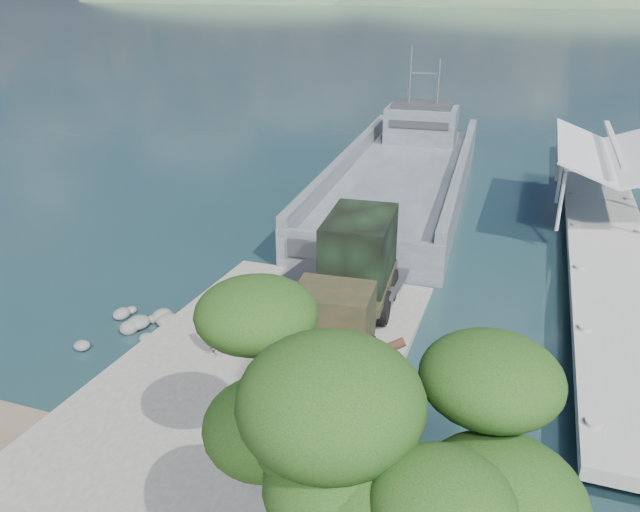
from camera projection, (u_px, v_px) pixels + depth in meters
The scene contains 10 objects.
ground at pixel (271, 358), 24.36m from camera, with size 1400.00×1400.00×0.00m, color #1A3B3E.
boat_ramp at pixel (260, 366), 23.39m from camera, with size 10.00×18.00×0.50m, color slate.
shoreline_rocks at pixel (142, 326), 26.65m from camera, with size 3.20×5.60×0.90m, color #565654, non-canonical shape.
distant_headlands at pixel (607, 5), 495.14m from camera, with size 1000.00×240.00×48.00m, color #3C5736, non-canonical shape.
pier at pixel (604, 207), 36.10m from camera, with size 6.40×44.00×6.10m.
landing_craft at pixel (401, 184), 43.11m from camera, with size 10.07×33.63×9.87m.
military_truck at pixel (351, 279), 24.94m from camera, with size 3.58×9.28×4.21m.
soldier at pixel (215, 335), 23.04m from camera, with size 0.73×0.48×1.99m, color black.
sailboat_far at pixel (637, 166), 49.29m from camera, with size 2.96×4.95×5.81m.
overhang_tree at pixel (345, 407), 11.94m from camera, with size 8.14×7.50×7.39m.
Camera 1 is at (8.59, -19.01, 13.33)m, focal length 35.00 mm.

